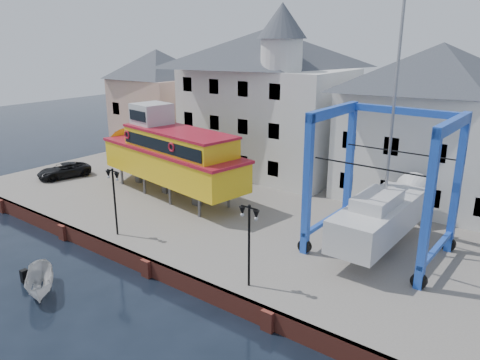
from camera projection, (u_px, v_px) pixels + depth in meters
The scene contains 12 objects.
ground at pixel (148, 276), 25.66m from camera, with size 140.00×140.00×0.00m, color black.
hardstanding at pixel (263, 211), 33.84m from camera, with size 44.00×22.00×1.00m, color slate.
quay_wall at pixel (149, 267), 25.59m from camera, with size 44.00×0.47×1.00m.
building_pink at pixel (159, 101), 47.93m from camera, with size 8.00×7.00×10.30m.
building_white_main at pixel (267, 99), 40.23m from camera, with size 14.00×8.30×14.00m.
building_white_right at pixel (434, 125), 32.84m from camera, with size 12.00×8.00×11.20m.
lamp_post_left at pixel (113, 185), 27.66m from camera, with size 1.12×0.32×4.20m.
lamp_post_right at pixel (249, 225), 21.84m from camera, with size 1.12×0.32×4.20m.
tour_boat at pixel (165, 153), 35.18m from camera, with size 15.85×5.93×6.74m.
travel_lift at pixel (386, 205), 26.27m from camera, with size 7.09×10.04×15.16m.
van at pixel (64, 170), 39.88m from camera, with size 2.00×4.33×1.20m, color black.
motorboat_a at pixel (42, 292), 24.07m from camera, with size 1.33×3.54×1.37m, color silver.
Camera 1 is at (17.99, -15.09, 12.68)m, focal length 35.00 mm.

